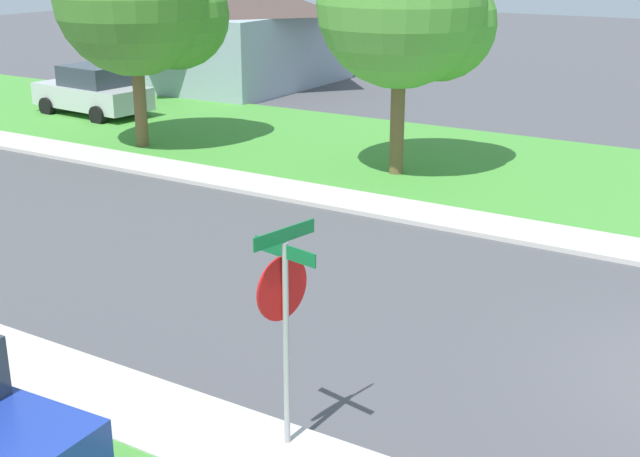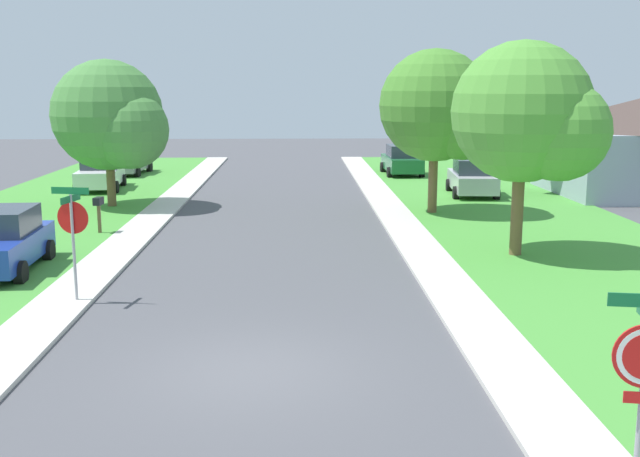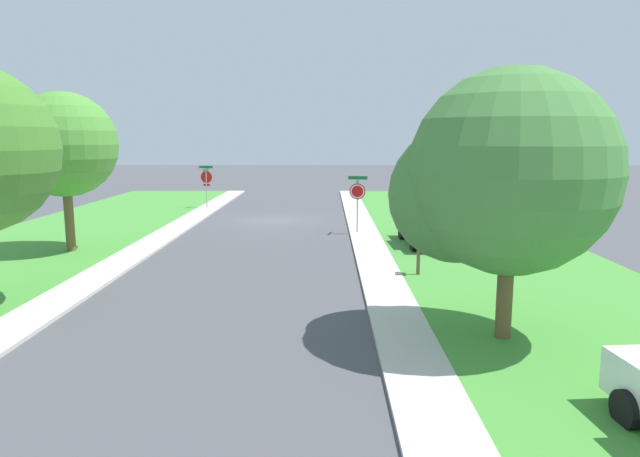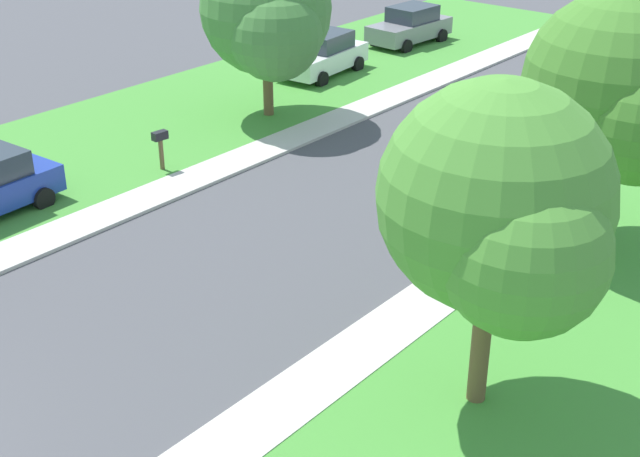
{
  "view_description": "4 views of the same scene",
  "coord_description": "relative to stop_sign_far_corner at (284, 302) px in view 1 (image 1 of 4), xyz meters",
  "views": [
    {
      "loc": [
        -11.52,
        -0.48,
        5.7
      ],
      "look_at": [
        -0.74,
        6.19,
        1.4
      ],
      "focal_mm": 47.48,
      "sensor_mm": 36.0,
      "label": 1
    },
    {
      "loc": [
        0.85,
        -12.83,
        5.07
      ],
      "look_at": [
        1.45,
        6.34,
        1.4
      ],
      "focal_mm": 42.1,
      "sensor_mm": 36.0,
      "label": 2
    },
    {
      "loc": [
        -2.89,
        31.01,
        4.64
      ],
      "look_at": [
        -2.66,
        11.35,
        1.4
      ],
      "focal_mm": 31.58,
      "sensor_mm": 36.0,
      "label": 3
    },
    {
      "loc": [
        13.8,
        -3.45,
        10.45
      ],
      "look_at": [
        2.13,
        10.6,
        1.4
      ],
      "focal_mm": 49.29,
      "sensor_mm": 36.0,
      "label": 4
    }
  ],
  "objects": [
    {
      "name": "sidewalk_east",
      "position": [
        9.06,
        7.57,
        -1.84
      ],
      "size": [
        1.4,
        56.0,
        0.1
      ],
      "primitive_type": "cube",
      "color": "beige",
      "rests_on": "ground"
    },
    {
      "name": "tree_sidewalk_mid",
      "position": [
        10.86,
        11.99,
        2.26
      ],
      "size": [
        4.7,
        4.37,
        6.48
      ],
      "color": "brown",
      "rests_on": "ground"
    },
    {
      "name": "lawn_east",
      "position": [
        13.76,
        7.57,
        -1.85
      ],
      "size": [
        8.0,
        56.0,
        0.08
      ],
      "primitive_type": "cube",
      "color": "#479338",
      "rests_on": "ground"
    },
    {
      "name": "stop_sign_far_corner",
      "position": [
        0.0,
        0.0,
        0.0
      ],
      "size": [
        0.91,
        0.91,
        2.77
      ],
      "color": "#9E9EA3",
      "rests_on": "ground"
    },
    {
      "name": "tree_across_left",
      "position": [
        11.98,
        4.34,
        2.28
      ],
      "size": [
        4.41,
        4.1,
        6.36
      ],
      "color": "brown",
      "rests_on": "ground"
    },
    {
      "name": "house_right_setback",
      "position": [
        21.52,
        17.27,
        0.49
      ],
      "size": [
        9.13,
        7.95,
        4.6
      ],
      "color": "#93A3B2",
      "rests_on": "ground"
    },
    {
      "name": "car_silver_kerbside_mid",
      "position": [
        13.32,
        16.92,
        -1.01
      ],
      "size": [
        2.3,
        4.43,
        1.76
      ],
      "color": "silver",
      "rests_on": "ground"
    }
  ]
}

